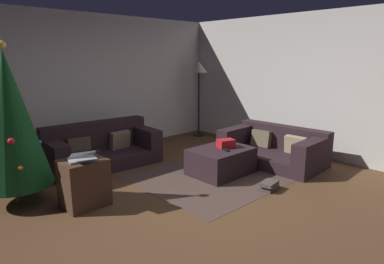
% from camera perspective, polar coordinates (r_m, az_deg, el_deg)
% --- Properties ---
extents(ground_plane, '(6.40, 6.40, 0.00)m').
position_cam_1_polar(ground_plane, '(4.31, 0.42, -12.28)').
color(ground_plane, brown).
extents(rear_partition, '(6.40, 0.12, 2.60)m').
position_cam_1_polar(rear_partition, '(6.57, -19.01, 7.48)').
color(rear_partition, silver).
rests_on(rear_partition, ground_plane).
extents(corner_partition, '(0.12, 6.40, 2.60)m').
position_cam_1_polar(corner_partition, '(6.51, 21.04, 7.29)').
color(corner_partition, silver).
rests_on(corner_partition, ground_plane).
extents(couch_left, '(1.89, 0.97, 0.72)m').
position_cam_1_polar(couch_left, '(5.92, -15.18, -2.81)').
color(couch_left, '#2D1E23').
rests_on(couch_left, ground_plane).
extents(couch_right, '(1.07, 1.74, 0.61)m').
position_cam_1_polar(couch_right, '(6.06, 13.89, -2.72)').
color(couch_right, '#2D1E23').
rests_on(couch_right, ground_plane).
extents(ottoman, '(0.94, 0.71, 0.41)m').
position_cam_1_polar(ottoman, '(5.34, 4.92, -4.93)').
color(ottoman, '#2D1E23').
rests_on(ottoman, ground_plane).
extents(gift_box, '(0.30, 0.25, 0.13)m').
position_cam_1_polar(gift_box, '(5.33, 5.76, -1.95)').
color(gift_box, red).
rests_on(gift_box, ottoman).
extents(tv_remote, '(0.10, 0.17, 0.02)m').
position_cam_1_polar(tv_remote, '(5.18, 5.71, -3.01)').
color(tv_remote, black).
rests_on(tv_remote, ottoman).
extents(christmas_tree, '(0.86, 0.86, 2.00)m').
position_cam_1_polar(christmas_tree, '(4.62, -28.43, 1.87)').
color(christmas_tree, brown).
rests_on(christmas_tree, ground_plane).
extents(side_table, '(0.52, 0.44, 0.59)m').
position_cam_1_polar(side_table, '(4.41, -17.86, -8.21)').
color(side_table, '#4C3323').
rests_on(side_table, ground_plane).
extents(laptop, '(0.42, 0.49, 0.20)m').
position_cam_1_polar(laptop, '(4.23, -17.99, -4.06)').
color(laptop, silver).
rests_on(laptop, side_table).
extents(book_stack, '(0.33, 0.24, 0.13)m').
position_cam_1_polar(book_stack, '(4.86, 12.96, -8.87)').
color(book_stack, '#4C423D').
rests_on(book_stack, ground_plane).
extents(corner_lamp, '(0.36, 0.36, 1.71)m').
position_cam_1_polar(corner_lamp, '(7.71, 1.19, 10.01)').
color(corner_lamp, black).
rests_on(corner_lamp, ground_plane).
extents(area_rug, '(2.60, 2.00, 0.01)m').
position_cam_1_polar(area_rug, '(5.41, 4.88, -6.98)').
color(area_rug, '#4F3B33').
rests_on(area_rug, ground_plane).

